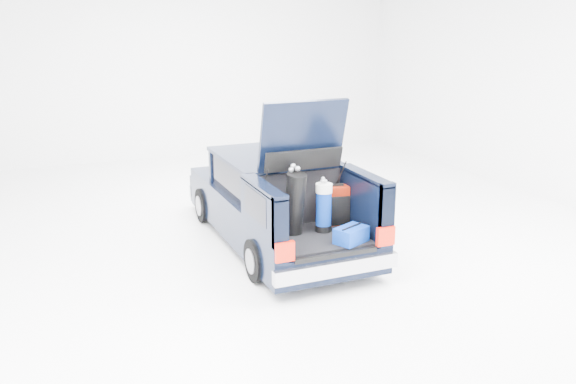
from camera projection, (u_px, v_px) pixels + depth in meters
name	position (u px, v px, depth m)	size (l,w,h in m)	color
ground	(276.00, 241.00, 10.06)	(14.00, 14.00, 0.00)	white
car	(274.00, 201.00, 9.97)	(1.87, 4.65, 2.47)	black
red_suitcase	(335.00, 205.00, 9.00)	(0.41, 0.30, 0.62)	#6C1103
black_golf_bag	(294.00, 204.00, 8.52)	(0.34, 0.44, 1.02)	black
blue_golf_bag	(324.00, 207.00, 8.69)	(0.28, 0.28, 0.80)	black
blue_duffel	(351.00, 235.00, 8.31)	(0.53, 0.45, 0.24)	navy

